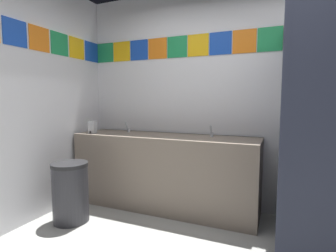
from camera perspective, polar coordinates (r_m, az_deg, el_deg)
name	(u,v)px	position (r m, az deg, el deg)	size (l,w,h in m)	color
wall_back	(231,98)	(3.26, 13.54, 5.85)	(3.81, 0.09, 2.66)	silver
vanity_counter	(164,171)	(3.27, -0.87, -9.64)	(2.24, 0.58, 0.89)	gray
faucet_left	(128,128)	(3.51, -8.67, -0.50)	(0.04, 0.10, 0.14)	silver
faucet_right	(211,132)	(3.08, 9.36, -1.38)	(0.04, 0.10, 0.14)	silver
soap_dispenser	(92,127)	(3.51, -16.01, -0.24)	(0.09, 0.09, 0.16)	#B7BABF
stall_divider	(306,137)	(2.24, 27.62, -2.18)	(0.92, 1.42, 2.08)	#33384C
trash_bin	(71,192)	(3.13, -20.28, -13.22)	(0.38, 0.38, 0.65)	#333338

